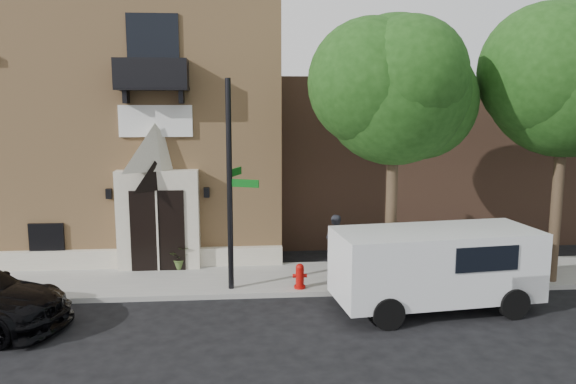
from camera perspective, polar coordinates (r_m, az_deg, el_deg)
name	(u,v)px	position (r m, az deg, el deg)	size (l,w,h in m)	color
ground	(183,301)	(16.26, -10.65, -10.79)	(120.00, 120.00, 0.00)	black
sidewalk	(221,280)	(17.58, -6.87, -8.90)	(42.00, 3.00, 0.15)	gray
church	(125,124)	(23.64, -16.27, 6.69)	(12.20, 11.01, 9.30)	tan
neighbour_building	(473,154)	(26.40, 18.29, 3.69)	(18.00, 8.00, 6.40)	brown
street_tree_left	(397,89)	(16.14, 10.98, 10.28)	(4.97, 4.38, 7.77)	#38281C
street_tree_mid	(569,77)	(18.14, 26.67, 10.39)	(5.21, 4.64, 8.25)	#38281C
cargo_van	(442,265)	(15.56, 15.41, -7.17)	(5.56, 2.77, 2.18)	silver
street_sign	(230,185)	(15.90, -5.86, 0.67)	(0.90, 1.16, 6.00)	black
fire_hydrant	(300,276)	(16.43, 1.21, -8.54)	(0.42, 0.33, 0.73)	#A20A06
dumpster	(464,259)	(18.11, 17.41, -6.54)	(1.85, 1.16, 1.15)	#0D331A
planter	(180,257)	(18.60, -10.91, -6.54)	(0.67, 0.58, 0.75)	#445C28
pedestrian_near	(334,244)	(17.79, 4.73, -5.26)	(0.68, 0.45, 1.87)	black
pedestrian_far	(498,244)	(19.68, 20.60, -4.97)	(0.73, 0.57, 1.50)	black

